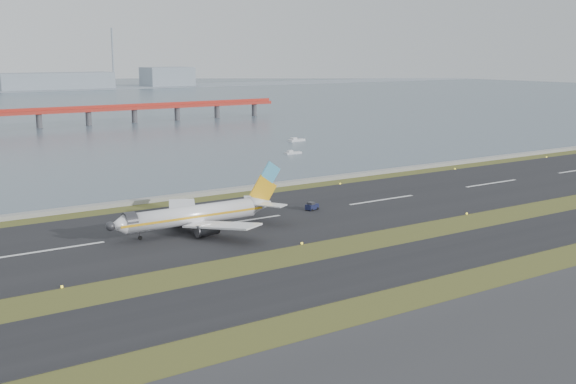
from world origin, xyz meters
name	(u,v)px	position (x,y,z in m)	size (l,w,h in m)	color
ground	(326,254)	(0.00, 0.00, 0.00)	(1000.00, 1000.00, 0.00)	#3E4819
taxiway_strip	(370,270)	(0.00, -12.00, 0.05)	(1000.00, 18.00, 0.10)	black
runway_strip	(240,222)	(0.00, 30.00, 0.05)	(1000.00, 45.00, 0.10)	black
seawall	(178,197)	(0.00, 60.00, 0.50)	(1000.00, 2.50, 1.00)	gray
red_pier	(39,113)	(20.00, 250.00, 7.28)	(260.00, 5.00, 10.20)	#A3261C
airliner	(198,214)	(-11.15, 27.71, 3.46)	(38.52, 32.89, 12.80)	white
pushback_tug	(312,206)	(19.23, 30.51, 0.95)	(3.39, 2.48, 1.95)	#151939
workboat_near	(293,153)	(68.65, 109.12, 0.47)	(6.17, 2.17, 1.48)	silver
workboat_far	(296,140)	(90.80, 138.42, 0.57)	(7.60, 3.24, 1.79)	silver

